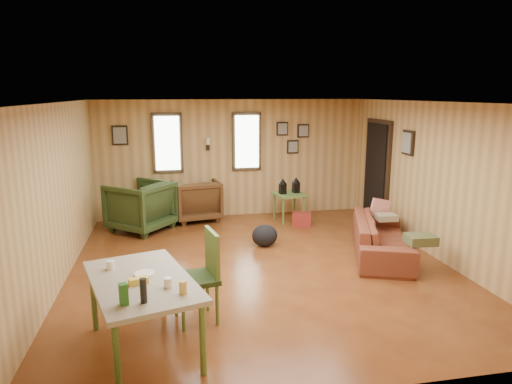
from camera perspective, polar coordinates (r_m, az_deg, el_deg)
The scene contains 11 objects.
room at distance 6.82m, azimuth 1.60°, elevation 1.11°, with size 5.54×6.04×2.44m.
sofa at distance 7.48m, azimuth 15.47°, elevation -4.71°, with size 2.04×0.59×0.80m, color brown.
recliner_brown at distance 9.26m, azimuth -7.52°, elevation -0.73°, with size 0.89×0.83×0.91m, color #492E16.
recliner_green at distance 8.74m, azimuth -14.22°, elevation -1.44°, with size 0.99×0.93×1.02m, color #2A3B1B.
end_table at distance 9.24m, azimuth -11.35°, elevation -1.38°, with size 0.66×0.62×0.68m.
side_table at distance 9.06m, azimuth 4.18°, elevation 0.02°, with size 0.64×0.64×0.89m.
cooler at distance 8.90m, azimuth 5.72°, elevation -3.40°, with size 0.42×0.35×0.26m.
backpack at distance 7.67m, azimuth 1.09°, elevation -5.47°, with size 0.53×0.47×0.37m.
sofa_pillows at distance 7.52m, azimuth 17.56°, elevation -3.92°, with size 0.49×1.73×0.36m.
dining_table at distance 4.65m, azimuth -14.08°, elevation -11.33°, with size 1.28×1.68×0.98m.
dining_chair at distance 5.20m, azimuth -6.74°, elevation -9.78°, with size 0.55×0.55×1.04m.
Camera 1 is at (-1.28, -6.26, 2.53)m, focal length 32.00 mm.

